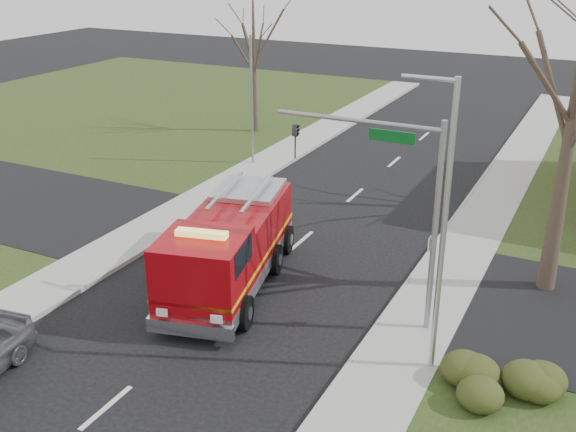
% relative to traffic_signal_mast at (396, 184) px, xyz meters
% --- Properties ---
extents(ground, '(120.00, 120.00, 0.00)m').
position_rel_traffic_signal_mast_xyz_m(ground, '(-5.21, -1.50, -4.71)').
color(ground, black).
rests_on(ground, ground).
extents(sidewalk_right, '(2.40, 80.00, 0.15)m').
position_rel_traffic_signal_mast_xyz_m(sidewalk_right, '(0.99, -1.50, -4.63)').
color(sidewalk_right, gray).
rests_on(sidewalk_right, ground).
extents(sidewalk_left, '(2.40, 80.00, 0.15)m').
position_rel_traffic_signal_mast_xyz_m(sidewalk_left, '(-11.41, -1.50, -4.63)').
color(sidewalk_left, gray).
rests_on(sidewalk_left, ground).
extents(hedge_corner, '(2.80, 2.00, 0.90)m').
position_rel_traffic_signal_mast_xyz_m(hedge_corner, '(3.79, -2.50, -4.13)').
color(hedge_corner, '#323A15').
rests_on(hedge_corner, lawn_right).
extents(bare_tree_left, '(4.50, 4.50, 9.00)m').
position_rel_traffic_signal_mast_xyz_m(bare_tree_left, '(-15.21, 18.50, 0.86)').
color(bare_tree_left, '#382C21').
rests_on(bare_tree_left, ground).
extents(traffic_signal_mast, '(5.29, 0.18, 6.80)m').
position_rel_traffic_signal_mast_xyz_m(traffic_signal_mast, '(0.00, 0.00, 0.00)').
color(traffic_signal_mast, gray).
rests_on(traffic_signal_mast, ground).
extents(streetlight_pole, '(1.48, 0.16, 8.40)m').
position_rel_traffic_signal_mast_xyz_m(streetlight_pole, '(1.93, -2.00, -0.16)').
color(streetlight_pole, '#B7BABF').
rests_on(streetlight_pole, ground).
extents(utility_pole_far, '(0.14, 0.14, 7.00)m').
position_rel_traffic_signal_mast_xyz_m(utility_pole_far, '(-12.01, 12.50, -1.21)').
color(utility_pole_far, gray).
rests_on(utility_pole_far, ground).
extents(fire_engine, '(4.54, 8.36, 3.20)m').
position_rel_traffic_signal_mast_xyz_m(fire_engine, '(-5.82, -0.21, -3.26)').
color(fire_engine, '#95060C').
rests_on(fire_engine, ground).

